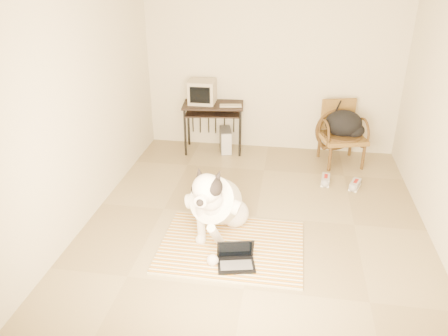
% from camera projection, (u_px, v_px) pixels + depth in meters
% --- Properties ---
extents(floor, '(4.50, 4.50, 0.00)m').
position_uv_depth(floor, '(256.00, 217.00, 5.36)').
color(floor, '#8E7C57').
rests_on(floor, ground).
extents(wall_back, '(4.50, 0.00, 4.50)m').
position_uv_depth(wall_back, '(272.00, 66.00, 6.78)').
color(wall_back, beige).
rests_on(wall_back, floor).
extents(wall_front, '(4.50, 0.00, 4.50)m').
position_uv_depth(wall_front, '(231.00, 223.00, 2.78)').
color(wall_front, beige).
rests_on(wall_front, floor).
extents(wall_left, '(0.00, 4.50, 4.50)m').
position_uv_depth(wall_left, '(88.00, 103.00, 5.06)').
color(wall_left, beige).
rests_on(wall_left, floor).
extents(rug, '(1.56, 1.19, 0.02)m').
position_uv_depth(rug, '(232.00, 246.00, 4.80)').
color(rug, '#C57116').
rests_on(rug, floor).
extents(dog, '(0.65, 1.37, 0.98)m').
position_uv_depth(dog, '(217.00, 203.00, 4.89)').
color(dog, silver).
rests_on(dog, rug).
extents(laptop, '(0.43, 0.35, 0.27)m').
position_uv_depth(laptop, '(236.00, 259.00, 4.48)').
color(laptop, black).
rests_on(laptop, rug).
extents(computer_desk, '(1.00, 0.63, 0.79)m').
position_uv_depth(computer_desk, '(213.00, 111.00, 6.92)').
color(computer_desk, black).
rests_on(computer_desk, floor).
extents(crt_monitor, '(0.40, 0.39, 0.36)m').
position_uv_depth(crt_monitor, '(202.00, 92.00, 6.86)').
color(crt_monitor, tan).
rests_on(crt_monitor, computer_desk).
extents(desk_keyboard, '(0.35, 0.17, 0.02)m').
position_uv_depth(desk_keyboard, '(231.00, 106.00, 6.77)').
color(desk_keyboard, tan).
rests_on(desk_keyboard, computer_desk).
extents(pc_tower, '(0.26, 0.43, 0.38)m').
position_uv_depth(pc_tower, '(226.00, 140.00, 7.12)').
color(pc_tower, '#504F52').
rests_on(pc_tower, floor).
extents(rattan_chair, '(0.76, 0.74, 0.94)m').
position_uv_depth(rattan_chair, '(341.00, 133.00, 6.62)').
color(rattan_chair, olive).
rests_on(rattan_chair, floor).
extents(backpack, '(0.59, 0.45, 0.41)m').
position_uv_depth(backpack, '(345.00, 125.00, 6.53)').
color(backpack, black).
rests_on(backpack, rattan_chair).
extents(sneaker_left, '(0.14, 0.30, 0.10)m').
position_uv_depth(sneaker_left, '(326.00, 180.00, 6.15)').
color(sneaker_left, white).
rests_on(sneaker_left, floor).
extents(sneaker_right, '(0.20, 0.30, 0.10)m').
position_uv_depth(sneaker_right, '(355.00, 185.00, 6.02)').
color(sneaker_right, white).
rests_on(sneaker_right, floor).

